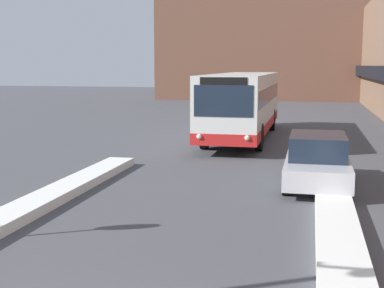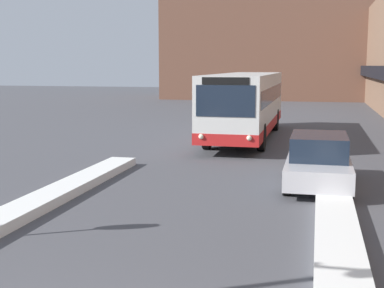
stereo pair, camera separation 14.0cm
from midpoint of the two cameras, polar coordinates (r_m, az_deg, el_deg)
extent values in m
cube|color=brown|center=(57.72, 9.77, 11.53)|extent=(26.00, 8.00, 13.62)
cube|color=silver|center=(11.34, 15.01, -9.35)|extent=(0.90, 14.78, 0.26)
cube|color=silver|center=(25.93, 5.31, 4.56)|extent=(2.55, 11.84, 2.64)
cube|color=red|center=(26.03, 5.28, 2.17)|extent=(2.57, 11.86, 0.46)
cube|color=#192333|center=(25.91, 5.33, 5.37)|extent=(2.58, 10.90, 0.73)
cube|color=#192333|center=(20.05, 3.15, 4.60)|extent=(2.24, 0.03, 1.19)
cube|color=black|center=(20.01, 3.17, 6.72)|extent=(1.79, 0.03, 0.28)
sphere|color=#F2EAC6|center=(20.35, 0.56, 0.80)|extent=(0.20, 0.20, 0.20)
sphere|color=#F2EAC6|center=(20.05, 5.70, 0.65)|extent=(0.20, 0.20, 0.20)
cylinder|color=black|center=(22.63, 1.18, 0.90)|extent=(0.28, 1.16, 1.16)
cylinder|color=black|center=(22.29, 7.01, 0.72)|extent=(0.28, 1.16, 1.16)
cylinder|color=black|center=(29.82, 3.98, 2.69)|extent=(0.28, 1.16, 1.16)
cylinder|color=black|center=(29.56, 8.42, 2.57)|extent=(0.28, 1.16, 1.16)
cube|color=#B7B7BC|center=(16.16, 12.95, -2.47)|extent=(1.82, 4.41, 0.58)
cube|color=#192333|center=(16.17, 13.02, -0.19)|extent=(1.60, 2.42, 0.68)
cylinder|color=black|center=(14.90, 16.13, -4.40)|extent=(0.20, 0.63, 0.63)
cylinder|color=black|center=(14.88, 9.73, -4.20)|extent=(0.20, 0.63, 0.63)
cylinder|color=black|center=(17.58, 15.61, -2.46)|extent=(0.20, 0.63, 0.63)
cylinder|color=black|center=(17.56, 10.20, -2.29)|extent=(0.20, 0.63, 0.63)
camera|label=1|loc=(0.07, -90.31, -0.05)|focal=50.00mm
camera|label=2|loc=(0.07, 89.69, 0.05)|focal=50.00mm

